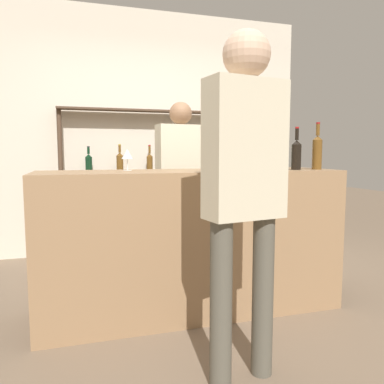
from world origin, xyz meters
name	(u,v)px	position (x,y,z in m)	size (l,w,h in m)	color
ground_plane	(192,309)	(0.00, 0.00, 0.00)	(16.00, 16.00, 0.00)	#7A6651
bar_counter	(192,241)	(0.00, 0.00, 0.52)	(2.16, 0.61, 1.04)	#997551
back_wall	(147,133)	(0.00, 1.90, 1.40)	(3.76, 0.12, 2.80)	beige
back_shelf	(150,159)	(0.00, 1.72, 1.10)	(2.01, 0.18, 1.65)	#4C3828
counter_bottle_0	(282,151)	(0.74, 0.04, 1.18)	(0.09, 0.09, 0.36)	black
counter_bottle_1	(317,151)	(0.96, -0.11, 1.18)	(0.07, 0.07, 0.36)	brown
counter_bottle_2	(296,154)	(0.78, -0.12, 1.16)	(0.07, 0.07, 0.32)	black
wine_glass	(127,154)	(-0.44, 0.13, 1.15)	(0.09, 0.09, 0.15)	silver
server_behind_counter	(181,174)	(0.16, 0.93, 0.96)	(0.48, 0.25, 1.65)	#575347
customer_center	(244,177)	(0.00, -0.90, 1.05)	(0.42, 0.24, 1.74)	#575347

